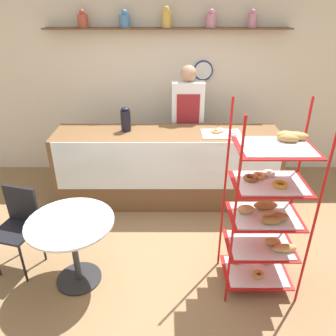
% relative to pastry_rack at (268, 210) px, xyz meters
% --- Properties ---
extents(ground_plane, '(14.00, 14.00, 0.00)m').
position_rel_pastry_rack_xyz_m(ground_plane, '(-0.90, 0.43, -0.86)').
color(ground_plane, olive).
extents(back_wall, '(10.00, 0.30, 2.70)m').
position_rel_pastry_rack_xyz_m(back_wall, '(-0.90, 2.56, 0.51)').
color(back_wall, beige).
rests_on(back_wall, ground_plane).
extents(display_counter, '(2.95, 0.68, 1.01)m').
position_rel_pastry_rack_xyz_m(display_counter, '(-0.90, 1.53, -0.35)').
color(display_counter, brown).
rests_on(display_counter, ground_plane).
extents(pastry_rack, '(0.68, 0.52, 1.83)m').
position_rel_pastry_rack_xyz_m(pastry_rack, '(0.00, 0.00, 0.00)').
color(pastry_rack, '#B71414').
rests_on(pastry_rack, ground_plane).
extents(person_worker, '(0.45, 0.23, 1.77)m').
position_rel_pastry_rack_xyz_m(person_worker, '(-0.61, 2.04, 0.12)').
color(person_worker, '#282833').
rests_on(person_worker, ground_plane).
extents(cafe_table, '(0.81, 0.81, 0.72)m').
position_rel_pastry_rack_xyz_m(cafe_table, '(-1.80, 0.02, -0.30)').
color(cafe_table, '#262628').
rests_on(cafe_table, ground_plane).
extents(cafe_chair, '(0.47, 0.47, 0.89)m').
position_rel_pastry_rack_xyz_m(cafe_chair, '(-2.41, 0.27, -0.31)').
color(cafe_chair, black).
rests_on(cafe_chair, ground_plane).
extents(coffee_carafe, '(0.13, 0.13, 0.32)m').
position_rel_pastry_rack_xyz_m(coffee_carafe, '(-1.44, 1.60, 0.32)').
color(coffee_carafe, black).
rests_on(coffee_carafe, display_counter).
extents(donut_tray_counter, '(0.50, 0.34, 0.05)m').
position_rel_pastry_rack_xyz_m(donut_tray_counter, '(-0.20, 1.47, 0.17)').
color(donut_tray_counter, silver).
rests_on(donut_tray_counter, display_counter).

